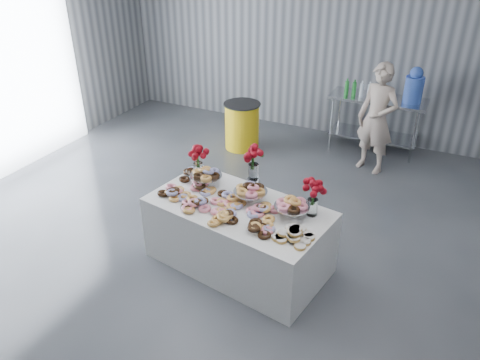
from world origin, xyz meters
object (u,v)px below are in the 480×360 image
object	(u,v)px
prep_table	(376,114)
trash_barrel	(242,126)
display_table	(238,235)
person	(377,119)
water_jug	(414,87)

from	to	relation	value
prep_table	trash_barrel	xyz separation A→B (m)	(-1.98, -0.89, -0.23)
display_table	person	bearing A→B (deg)	74.37
person	trash_barrel	world-z (taller)	person
prep_table	person	bearing A→B (deg)	-79.32
display_table	person	xyz separation A→B (m)	(0.82, 2.93, 0.45)
water_jug	trash_barrel	xyz separation A→B (m)	(-2.48, -0.89, -0.76)
trash_barrel	water_jug	bearing A→B (deg)	19.71
display_table	water_jug	bearing A→B (deg)	72.08
display_table	trash_barrel	world-z (taller)	trash_barrel
water_jug	person	size ratio (longest dim) A/B	0.34
water_jug	display_table	bearing A→B (deg)	-107.92
display_table	trash_barrel	distance (m)	3.05
prep_table	person	xyz separation A→B (m)	(0.14, -0.73, 0.20)
display_table	trash_barrel	xyz separation A→B (m)	(-1.30, 2.77, 0.01)
trash_barrel	prep_table	bearing A→B (deg)	24.17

